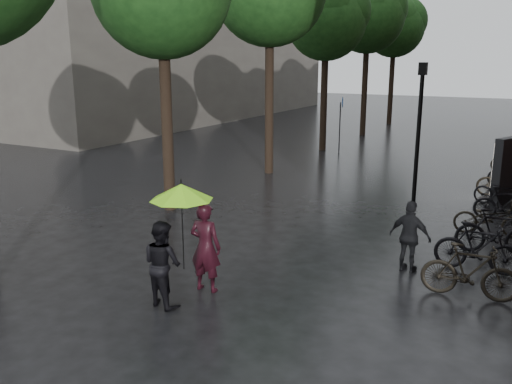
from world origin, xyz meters
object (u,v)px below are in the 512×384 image
Objects in this scene: person_black at (162,263)px; lamp_post at (419,123)px; parked_bicycles at (506,189)px; ad_lightbox at (507,170)px; pedestrian_walking at (410,237)px; person_burgundy at (205,247)px.

lamp_post reaches higher than person_black.
parked_bicycles is 8.20× the size of ad_lightbox.
person_black is 5.08m from pedestrian_walking.
lamp_post is (2.55, 8.43, 1.77)m from person_black.
person_burgundy is at bearing -97.27° from person_black.
lamp_post is at bearing -68.67° from pedestrian_walking.
parked_bicycles is 3.89× the size of lamp_post.
person_black is at bearing -106.84° from lamp_post.
person_black is at bearing 56.38° from pedestrian_walking.
person_burgundy is 4.23m from pedestrian_walking.
pedestrian_walking is at bearing -76.18° from ad_lightbox.
ad_lightbox is at bearing -90.41° from pedestrian_walking.
parked_bicycles is 3.69m from lamp_post.
person_black reaches higher than pedestrian_walking.
pedestrian_walking is 7.23m from ad_lightbox.
pedestrian_walking is 0.36× the size of lamp_post.
parked_bicycles is (4.85, 10.45, -0.31)m from person_black.
lamp_post is at bearing -93.74° from person_black.
lamp_post reaches higher than parked_bicycles.
parked_bicycles is at bearing -59.68° from ad_lightbox.
person_black is at bearing 65.71° from person_burgundy.
lamp_post is (2.22, 7.55, 1.69)m from person_burgundy.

